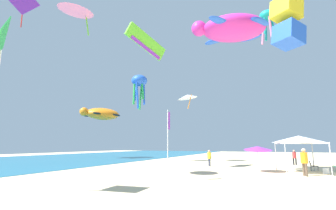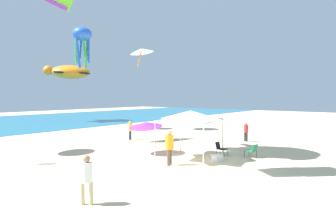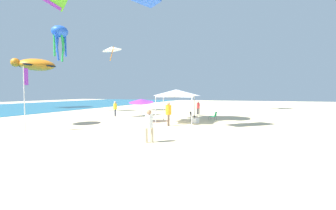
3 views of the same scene
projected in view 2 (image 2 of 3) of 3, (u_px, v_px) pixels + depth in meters
name	position (u px, v px, depth m)	size (l,w,h in m)	color
ground	(195.00, 174.00, 13.81)	(120.00, 120.00, 0.10)	beige
canopy_tent	(191.00, 116.00, 17.08)	(4.08, 3.60, 2.85)	#B7B7BC
beach_umbrella	(145.00, 125.00, 18.48)	(2.23, 2.21, 2.22)	silver
folding_chair_facing_ocean	(252.00, 150.00, 17.31)	(0.63, 0.70, 0.82)	black
folding_chair_right_of_tent	(220.00, 148.00, 18.00)	(0.55, 0.63, 0.82)	black
cooler_box	(217.00, 158.00, 16.30)	(0.69, 0.53, 0.40)	white
person_watching_sky	(87.00, 176.00, 9.80)	(0.40, 0.40, 1.70)	#C6B28C
person_by_tent	(246.00, 130.00, 23.46)	(0.38, 0.38, 1.58)	black
person_near_umbrella	(169.00, 144.00, 15.40)	(0.48, 0.45, 1.89)	brown
person_kite_handler	(130.00, 129.00, 24.22)	(0.40, 0.38, 1.61)	#33384C
kite_delta_white	(141.00, 51.00, 31.38)	(3.71, 3.72, 2.29)	white
kite_turtle_orange	(70.00, 72.00, 41.86)	(7.00, 6.95, 2.53)	orange
kite_octopus_blue	(82.00, 36.00, 31.72)	(2.06, 2.06, 4.58)	blue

